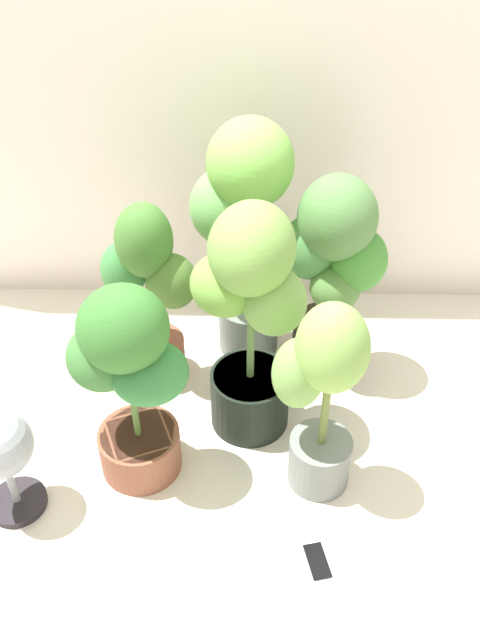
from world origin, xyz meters
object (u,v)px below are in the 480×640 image
at_px(potted_plant_front_right, 321,389).
at_px(potted_plant_back_right, 333,266).
at_px(potted_plant_back_left, 150,289).
at_px(potted_plant_back_center, 242,215).
at_px(cell_phone, 317,562).
at_px(potted_plant_center, 250,313).
at_px(floor_fan, 0,451).
at_px(potted_plant_front_left, 128,375).

xyz_separation_m(potted_plant_front_right, potted_plant_back_right, (0.07, 0.53, 0.06)).
bearing_deg(potted_plant_back_right, potted_plant_back_left, -174.36).
bearing_deg(potted_plant_back_center, cell_phone, -75.92).
relative_size(potted_plant_center, potted_plant_back_center, 0.91).
bearing_deg(floor_fan, potted_plant_front_left, 133.66).
distance_m(potted_plant_front_right, potted_plant_front_left, 0.56).
distance_m(potted_plant_back_left, potted_plant_back_center, 0.41).
relative_size(potted_plant_front_right, potted_plant_back_center, 0.75).
relative_size(potted_plant_front_right, potted_plant_back_right, 0.89).
height_order(potted_plant_center, potted_plant_front_left, potted_plant_center).
xyz_separation_m(potted_plant_front_left, potted_plant_back_right, (0.64, 0.49, 0.05)).
distance_m(potted_plant_front_left, potted_plant_back_right, 0.81).
bearing_deg(potted_plant_back_left, floor_fan, -121.56).
height_order(potted_plant_back_right, cell_phone, potted_plant_back_right).
xyz_separation_m(potted_plant_center, potted_plant_front_left, (-0.36, -0.21, -0.07)).
height_order(potted_plant_center, potted_plant_back_left, potted_plant_center).
bearing_deg(cell_phone, floor_fan, 155.70).
bearing_deg(cell_phone, potted_plant_front_right, 76.46).
height_order(potted_plant_front_right, potted_plant_back_left, potted_plant_back_left).
distance_m(potted_plant_center, potted_plant_back_left, 0.42).
height_order(potted_plant_back_right, floor_fan, potted_plant_back_right).
xyz_separation_m(potted_plant_center, potted_plant_front_right, (0.21, -0.24, -0.08)).
bearing_deg(potted_plant_back_left, potted_plant_back_right, 5.64).
distance_m(potted_plant_front_right, potted_plant_back_left, 0.73).
distance_m(potted_plant_back_center, cell_phone, 1.14).
bearing_deg(potted_plant_center, potted_plant_back_left, 146.79).
relative_size(potted_plant_back_right, cell_phone, 5.10).
bearing_deg(potted_plant_center, cell_phone, -69.64).
xyz_separation_m(potted_plant_front_right, potted_plant_back_left, (-0.55, 0.47, -0.00)).
height_order(potted_plant_front_right, floor_fan, potted_plant_front_right).
bearing_deg(floor_fan, potted_plant_back_left, 167.10).
xyz_separation_m(potted_plant_front_right, potted_plant_back_center, (-0.24, 0.65, 0.19)).
height_order(potted_plant_front_left, floor_fan, potted_plant_front_left).
height_order(potted_plant_center, cell_phone, potted_plant_center).
height_order(potted_plant_front_right, potted_plant_front_left, potted_plant_front_left).
bearing_deg(floor_fan, potted_plant_back_right, 142.30).
xyz_separation_m(potted_plant_front_right, cell_phone, (-0.00, -0.31, -0.40)).
xyz_separation_m(potted_plant_center, potted_plant_back_right, (0.28, 0.29, -0.02)).
distance_m(potted_plant_back_center, potted_plant_front_left, 0.71).
distance_m(potted_plant_back_right, floor_fan, 1.21).
relative_size(potted_plant_center, cell_phone, 5.50).
height_order(potted_plant_center, floor_fan, potted_plant_center).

